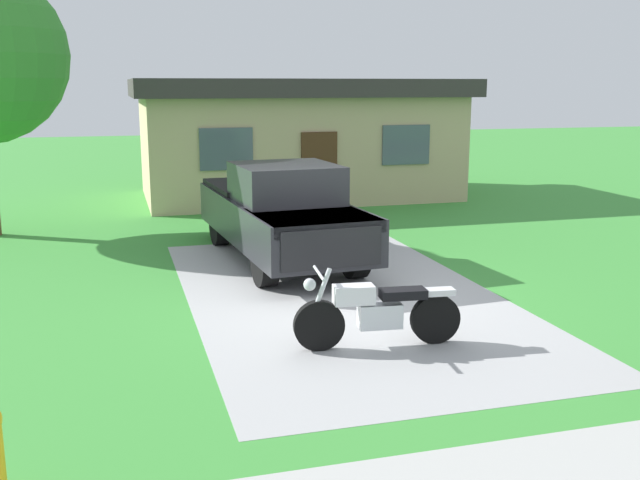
{
  "coord_description": "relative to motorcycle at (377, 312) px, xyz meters",
  "views": [
    {
      "loc": [
        -3.45,
        -10.83,
        3.35
      ],
      "look_at": [
        -0.31,
        0.21,
        0.9
      ],
      "focal_mm": 41.03,
      "sensor_mm": 36.0,
      "label": 1
    }
  ],
  "objects": [
    {
      "name": "neighbor_house",
      "position": [
        2.21,
        13.09,
        1.32
      ],
      "size": [
        9.6,
        5.6,
        3.5
      ],
      "color": "tan",
      "rests_on": "ground"
    },
    {
      "name": "driveway_pad",
      "position": [
        0.28,
        2.35,
        -0.47
      ],
      "size": [
        4.88,
        8.89,
        0.01
      ],
      "primitive_type": "cube",
      "color": "#ABABAB",
      "rests_on": "ground"
    },
    {
      "name": "pickup_truck",
      "position": [
        -0.12,
        5.16,
        0.48
      ],
      "size": [
        2.41,
        5.75,
        1.9
      ],
      "color": "black",
      "rests_on": "ground"
    },
    {
      "name": "ground_plane",
      "position": [
        0.28,
        2.35,
        -0.47
      ],
      "size": [
        80.0,
        80.0,
        0.0
      ],
      "primitive_type": "plane",
      "color": "green"
    },
    {
      "name": "motorcycle",
      "position": [
        0.0,
        0.0,
        0.0
      ],
      "size": [
        2.21,
        0.7,
        1.09
      ],
      "color": "black",
      "rests_on": "ground"
    }
  ]
}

